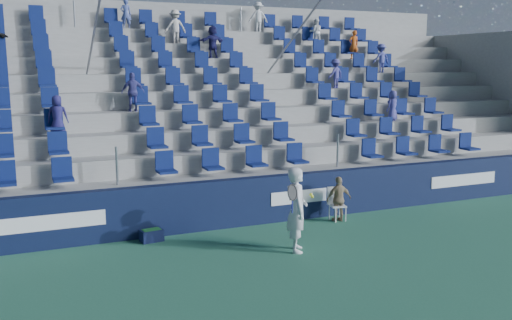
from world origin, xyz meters
The scene contains 7 objects.
ground centered at (0.00, 0.00, 0.00)m, with size 70.00×70.00×0.00m, color #2D6B4F.
sponsor_wall centered at (0.00, 3.15, 0.60)m, with size 24.00×0.32×1.20m.
grandstand centered at (0.00, 8.24, 2.14)m, with size 24.00×8.17×6.63m.
tennis_player centered at (0.30, 0.81, 0.92)m, with size 0.73×0.79×1.84m.
line_judge_chair centered at (2.39, 2.64, 0.49)m, with size 0.45×0.46×0.87m.
line_judge centered at (2.39, 2.50, 0.59)m, with size 0.69×0.29×1.17m, color tan.
ball_bin centered at (-2.43, 2.75, 0.15)m, with size 0.54×0.39×0.28m.
Camera 1 is at (-5.25, -9.70, 3.97)m, focal length 40.00 mm.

